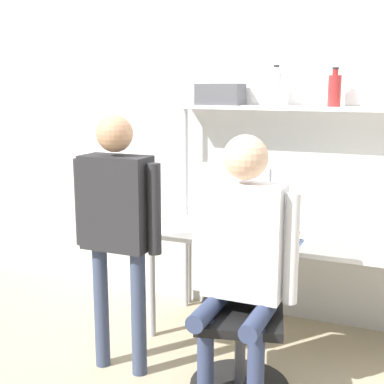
# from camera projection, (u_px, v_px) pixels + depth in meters

# --- Properties ---
(ground_plane) EXTENTS (12.00, 12.00, 0.00)m
(ground_plane) POSITION_uv_depth(u_px,v_px,m) (278.00, 367.00, 3.30)
(ground_plane) COLOR tan
(wall_back) EXTENTS (8.00, 0.06, 2.70)m
(wall_back) POSITION_uv_depth(u_px,v_px,m) (312.00, 138.00, 3.76)
(wall_back) COLOR silver
(wall_back) RESTS_ON ground_plane
(desk) EXTENTS (1.94, 0.75, 0.75)m
(desk) POSITION_uv_depth(u_px,v_px,m) (296.00, 245.00, 3.53)
(desk) COLOR silver
(desk) RESTS_ON ground_plane
(shelf_unit) EXTENTS (1.85, 0.24, 1.57)m
(shelf_unit) POSITION_uv_depth(u_px,v_px,m) (307.00, 139.00, 3.61)
(shelf_unit) COLOR white
(shelf_unit) RESTS_ON ground_plane
(monitor) EXTENTS (0.55, 0.22, 0.41)m
(monitor) POSITION_uv_depth(u_px,v_px,m) (233.00, 190.00, 3.84)
(monitor) COLOR #B7B7BC
(monitor) RESTS_ON desk
(laptop) EXTENTS (0.34, 0.21, 0.20)m
(laptop) POSITION_uv_depth(u_px,v_px,m) (261.00, 229.00, 3.44)
(laptop) COLOR #BCBCC1
(laptop) RESTS_ON desk
(cell_phone) EXTENTS (0.07, 0.15, 0.01)m
(cell_phone) POSITION_uv_depth(u_px,v_px,m) (296.00, 242.00, 3.33)
(cell_phone) COLOR #264C8C
(cell_phone) RESTS_ON desk
(office_chair) EXTENTS (0.56, 0.56, 0.94)m
(office_chair) POSITION_uv_depth(u_px,v_px,m) (241.00, 342.00, 3.01)
(office_chair) COLOR black
(office_chair) RESTS_ON ground_plane
(person_seated) EXTENTS (0.60, 0.48, 1.46)m
(person_seated) POSITION_uv_depth(u_px,v_px,m) (242.00, 246.00, 2.85)
(person_seated) COLOR #2D3856
(person_seated) RESTS_ON ground_plane
(person_standing) EXTENTS (0.57, 0.21, 1.55)m
(person_standing) POSITION_uv_depth(u_px,v_px,m) (117.00, 214.00, 3.10)
(person_standing) COLOR #38425B
(person_standing) RESTS_ON ground_plane
(bottle_red) EXTENTS (0.09, 0.09, 0.25)m
(bottle_red) POSITION_uv_depth(u_px,v_px,m) (334.00, 90.00, 3.49)
(bottle_red) COLOR maroon
(bottle_red) RESTS_ON shelf_unit
(bottle_clear) EXTENTS (0.08, 0.08, 0.27)m
(bottle_clear) POSITION_uv_depth(u_px,v_px,m) (276.00, 89.00, 3.64)
(bottle_clear) COLOR silver
(bottle_clear) RESTS_ON shelf_unit
(storage_box) EXTENTS (0.32, 0.21, 0.15)m
(storage_box) POSITION_uv_depth(u_px,v_px,m) (220.00, 94.00, 3.80)
(storage_box) COLOR #4C4C51
(storage_box) RESTS_ON shelf_unit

